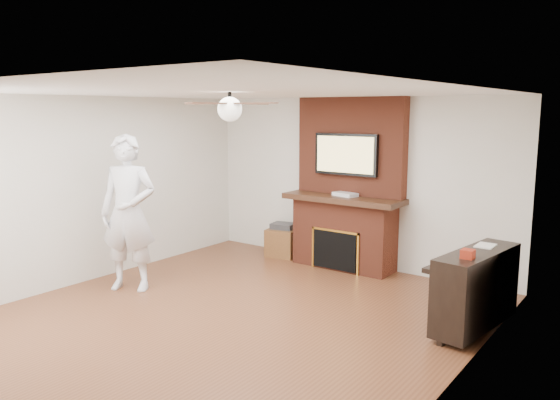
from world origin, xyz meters
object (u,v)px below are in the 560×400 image
Objects in this scene: piano at (475,288)px; fireplace at (346,201)px; side_table at (283,241)px; person at (128,213)px.

fireplace is at bearing 158.47° from piano.
fireplace is 4.63× the size of side_table.
side_table is at bearing 167.99° from piano.
fireplace is 2.68m from piano.
person reaches higher than piano.
fireplace is at bearing -7.45° from side_table.
person is at bearing -154.51° from piano.
fireplace reaches higher than person.
person is 3.73× the size of side_table.
fireplace reaches higher than piano.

